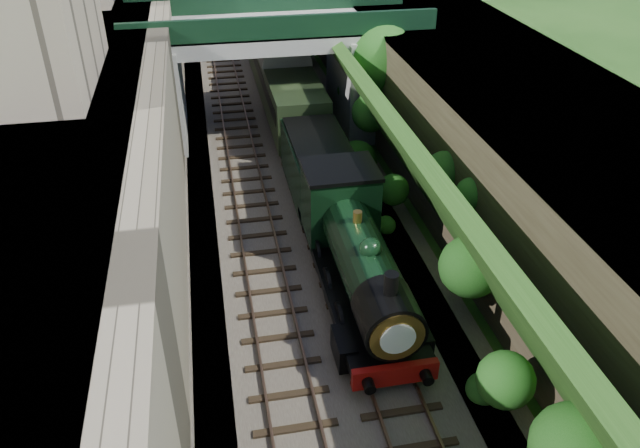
% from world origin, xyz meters
% --- Properties ---
extents(trackbed, '(10.00, 90.00, 0.20)m').
position_xyz_m(trackbed, '(0.00, 20.00, 0.10)').
color(trackbed, '#473F38').
rests_on(trackbed, ground).
extents(retaining_wall, '(1.00, 90.00, 7.00)m').
position_xyz_m(retaining_wall, '(-5.50, 20.00, 3.50)').
color(retaining_wall, '#756B56').
rests_on(retaining_wall, ground).
extents(street_plateau_left, '(6.00, 90.00, 7.00)m').
position_xyz_m(street_plateau_left, '(-9.00, 20.00, 3.50)').
color(street_plateau_left, '#262628').
rests_on(street_plateau_left, ground).
extents(street_plateau_right, '(8.00, 90.00, 6.25)m').
position_xyz_m(street_plateau_right, '(9.50, 20.00, 3.12)').
color(street_plateau_right, '#262628').
rests_on(street_plateau_right, ground).
extents(embankment_slope, '(4.56, 90.00, 6.36)m').
position_xyz_m(embankment_slope, '(4.96, 17.53, 2.69)').
color(embankment_slope, '#1E4714').
rests_on(embankment_slope, ground).
extents(track_left, '(2.50, 90.00, 0.20)m').
position_xyz_m(track_left, '(-2.00, 20.00, 0.25)').
color(track_left, black).
rests_on(track_left, trackbed).
extents(track_right, '(2.50, 90.00, 0.20)m').
position_xyz_m(track_right, '(1.20, 20.00, 0.25)').
color(track_right, black).
rests_on(track_right, trackbed).
extents(road_bridge, '(16.00, 6.40, 7.25)m').
position_xyz_m(road_bridge, '(0.94, 24.00, 4.08)').
color(road_bridge, gray).
rests_on(road_bridge, ground).
extents(building_near, '(4.00, 8.00, 4.00)m').
position_xyz_m(building_near, '(-9.50, 14.00, 9.00)').
color(building_near, gray).
rests_on(building_near, street_plateau_left).
extents(tree, '(3.60, 3.80, 6.60)m').
position_xyz_m(tree, '(5.91, 21.35, 4.65)').
color(tree, black).
rests_on(tree, ground).
extents(locomotive, '(3.10, 10.23, 3.83)m').
position_xyz_m(locomotive, '(1.20, 7.78, 1.89)').
color(locomotive, black).
rests_on(locomotive, trackbed).
extents(tender, '(2.70, 6.00, 3.05)m').
position_xyz_m(tender, '(1.20, 15.14, 1.62)').
color(tender, black).
rests_on(tender, trackbed).
extents(coach_front, '(2.90, 18.00, 3.70)m').
position_xyz_m(coach_front, '(1.20, 27.74, 2.05)').
color(coach_front, black).
rests_on(coach_front, trackbed).
extents(coach_middle, '(2.90, 18.00, 3.70)m').
position_xyz_m(coach_middle, '(1.20, 46.54, 2.05)').
color(coach_middle, black).
rests_on(coach_middle, trackbed).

